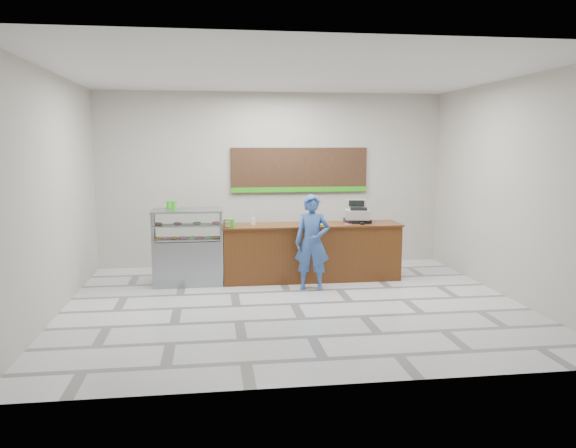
{
  "coord_description": "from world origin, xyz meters",
  "views": [
    {
      "loc": [
        -1.25,
        -8.37,
        2.45
      ],
      "look_at": [
        0.03,
        0.9,
        1.13
      ],
      "focal_mm": 35.0,
      "sensor_mm": 36.0,
      "label": 1
    }
  ],
  "objects": [
    {
      "name": "cash_register",
      "position": [
        1.43,
        1.67,
        1.18
      ],
      "size": [
        0.53,
        0.54,
        0.41
      ],
      "rotation": [
        0.0,
        0.0,
        -0.23
      ],
      "color": "black",
      "rests_on": "sales_counter"
    },
    {
      "name": "green_cup_left",
      "position": [
        -2.0,
        1.81,
        1.4
      ],
      "size": [
        0.08,
        0.08,
        0.13
      ],
      "primitive_type": "cylinder",
      "color": "green",
      "rests_on": "display_case"
    },
    {
      "name": "customer",
      "position": [
        0.44,
        0.87,
        0.81
      ],
      "size": [
        0.67,
        0.52,
        1.63
      ],
      "primitive_type": "imported",
      "rotation": [
        0.0,
        0.0,
        -0.24
      ],
      "color": "#315494",
      "rests_on": "floor"
    },
    {
      "name": "sales_counter",
      "position": [
        0.55,
        1.55,
        0.52
      ],
      "size": [
        3.26,
        0.76,
        1.03
      ],
      "color": "#5A2E11",
      "rests_on": "floor"
    },
    {
      "name": "napkin_box",
      "position": [
        -0.95,
        1.48,
        1.1
      ],
      "size": [
        0.19,
        0.19,
        0.13
      ],
      "primitive_type": "cube",
      "rotation": [
        0.0,
        0.0,
        0.28
      ],
      "color": "white",
      "rests_on": "sales_counter"
    },
    {
      "name": "ceiling",
      "position": [
        0.0,
        0.0,
        3.5
      ],
      "size": [
        7.0,
        7.0,
        0.0
      ],
      "primitive_type": "plane",
      "rotation": [
        3.14,
        0.0,
        0.0
      ],
      "color": "silver",
      "rests_on": "back_wall"
    },
    {
      "name": "floor",
      "position": [
        0.0,
        0.0,
        0.0
      ],
      "size": [
        7.0,
        7.0,
        0.0
      ],
      "primitive_type": "plane",
      "color": "silver",
      "rests_on": "ground"
    },
    {
      "name": "card_terminal",
      "position": [
        1.45,
        1.38,
        1.05
      ],
      "size": [
        0.1,
        0.16,
        0.04
      ],
      "primitive_type": "cube",
      "rotation": [
        0.0,
        0.0,
        -0.18
      ],
      "color": "black",
      "rests_on": "sales_counter"
    },
    {
      "name": "donut_decal",
      "position": [
        1.21,
        1.45,
        1.03
      ],
      "size": [
        0.14,
        0.14,
        0.0
      ],
      "primitive_type": "cylinder",
      "color": "#D96589",
      "rests_on": "sales_counter"
    },
    {
      "name": "green_cup_right",
      "position": [
        -1.9,
        1.64,
        1.4
      ],
      "size": [
        0.09,
        0.09,
        0.14
      ],
      "primitive_type": "cylinder",
      "color": "green",
      "rests_on": "display_case"
    },
    {
      "name": "promo_box",
      "position": [
        -0.95,
        1.31,
        1.11
      ],
      "size": [
        0.19,
        0.15,
        0.15
      ],
      "primitive_type": "cube",
      "rotation": [
        0.0,
        0.0,
        -0.2
      ],
      "color": "green",
      "rests_on": "sales_counter"
    },
    {
      "name": "serving_tray",
      "position": [
        0.62,
        1.48,
        1.04
      ],
      "size": [
        0.43,
        0.37,
        0.02
      ],
      "rotation": [
        0.0,
        0.0,
        -0.35
      ],
      "color": "#3FDB00",
      "rests_on": "sales_counter"
    },
    {
      "name": "display_case",
      "position": [
        -1.67,
        1.55,
        0.68
      ],
      "size": [
        1.22,
        0.72,
        1.33
      ],
      "color": "gray",
      "rests_on": "floor"
    },
    {
      "name": "menu_board",
      "position": [
        0.55,
        2.96,
        1.93
      ],
      "size": [
        2.8,
        0.06,
        0.9
      ],
      "color": "black",
      "rests_on": "back_wall"
    },
    {
      "name": "straw_cup",
      "position": [
        -0.51,
        1.61,
        1.09
      ],
      "size": [
        0.08,
        0.08,
        0.12
      ],
      "primitive_type": "cylinder",
      "color": "silver",
      "rests_on": "sales_counter"
    },
    {
      "name": "back_wall",
      "position": [
        0.0,
        3.0,
        1.75
      ],
      "size": [
        7.0,
        0.0,
        7.0
      ],
      "primitive_type": "plane",
      "rotation": [
        1.57,
        0.0,
        0.0
      ],
      "color": "#B4AFA5",
      "rests_on": "floor"
    }
  ]
}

